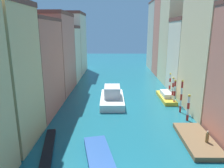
{
  "coord_description": "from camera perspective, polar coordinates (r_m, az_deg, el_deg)",
  "views": [
    {
      "loc": [
        -1.3,
        -14.17,
        12.59
      ],
      "look_at": [
        -1.78,
        29.07,
        1.5
      ],
      "focal_mm": 34.08,
      "sensor_mm": 36.0,
      "label": 1
    }
  ],
  "objects": [
    {
      "name": "building_right_5",
      "position": [
        72.37,
        12.9,
        12.54
      ],
      "size": [
        7.01,
        11.32,
        21.38
      ],
      "color": "#BCB299",
      "rests_on": "ground"
    },
    {
      "name": "building_left_2",
      "position": [
        34.25,
        -20.65,
        4.36
      ],
      "size": [
        7.01,
        11.29,
        14.33
      ],
      "color": "#C6705B",
      "rests_on": "ground"
    },
    {
      "name": "vaporetto_white",
      "position": [
        37.38,
        0.04,
        -3.56
      ],
      "size": [
        4.12,
        9.34,
        3.07
      ],
      "color": "white",
      "rests_on": "ground"
    },
    {
      "name": "building_right_2",
      "position": [
        45.42,
        20.05,
        7.02
      ],
      "size": [
        7.01,
        8.91,
        14.87
      ],
      "color": "beige",
      "rests_on": "ground"
    },
    {
      "name": "mooring_pole_4",
      "position": [
        42.49,
        15.26,
        -0.08
      ],
      "size": [
        0.37,
        0.37,
        4.59
      ],
      "color": "red",
      "rests_on": "ground"
    },
    {
      "name": "building_right_4",
      "position": [
        62.76,
        14.82,
        12.59
      ],
      "size": [
        7.01,
        8.29,
        22.24
      ],
      "color": "#C6705B",
      "rests_on": "ground"
    },
    {
      "name": "person_on_dock",
      "position": [
        26.19,
        24.19,
        -12.81
      ],
      "size": [
        0.36,
        0.36,
        1.38
      ],
      "color": "olive",
      "rests_on": "waterfront_dock"
    },
    {
      "name": "mooring_pole_2",
      "position": [
        37.53,
        16.45,
        -2.13
      ],
      "size": [
        0.34,
        0.34,
        4.5
      ],
      "color": "red",
      "rests_on": "ground"
    },
    {
      "name": "building_right_1",
      "position": [
        35.59,
        25.89,
        9.1
      ],
      "size": [
        7.01,
        11.76,
        20.36
      ],
      "color": "beige",
      "rests_on": "ground"
    },
    {
      "name": "gondola_black",
      "position": [
        24.52,
        -16.82,
        -16.65
      ],
      "size": [
        2.86,
        9.24,
        0.4
      ],
      "color": "black",
      "rests_on": "ground"
    },
    {
      "name": "mooring_pole_0",
      "position": [
        31.91,
        19.77,
        -5.88
      ],
      "size": [
        0.38,
        0.38,
        3.9
      ],
      "color": "red",
      "rests_on": "ground"
    },
    {
      "name": "building_left_4",
      "position": [
        54.7,
        -12.58,
        7.96
      ],
      "size": [
        7.01,
        8.16,
        13.57
      ],
      "color": "beige",
      "rests_on": "ground"
    },
    {
      "name": "building_left_5",
      "position": [
        64.72,
        -10.59,
        10.71
      ],
      "size": [
        7.01,
        12.18,
        17.4
      ],
      "color": "beige",
      "rests_on": "ground"
    },
    {
      "name": "waterfront_dock",
      "position": [
        27.17,
        21.78,
        -13.69
      ],
      "size": [
        3.4,
        7.97,
        0.54
      ],
      "color": "brown",
      "rests_on": "ground"
    },
    {
      "name": "motorboat_0",
      "position": [
        22.48,
        -3.56,
        -18.63
      ],
      "size": [
        3.83,
        7.12,
        0.71
      ],
      "color": "#234C93",
      "rests_on": "ground"
    },
    {
      "name": "mooring_pole_1",
      "position": [
        34.51,
        18.09,
        -3.06
      ],
      "size": [
        0.32,
        0.32,
        5.23
      ],
      "color": "red",
      "rests_on": "ground"
    },
    {
      "name": "motorboat_1",
      "position": [
        40.72,
        14.31,
        -3.28
      ],
      "size": [
        2.37,
        7.53,
        1.46
      ],
      "color": "gold",
      "rests_on": "ground"
    },
    {
      "name": "building_left_3",
      "position": [
        44.98,
        -15.51,
        7.94
      ],
      "size": [
        7.01,
        11.6,
        15.87
      ],
      "color": "#C6705B",
      "rests_on": "ground"
    },
    {
      "name": "building_right_3",
      "position": [
        54.01,
        17.12,
        11.83
      ],
      "size": [
        7.01,
        9.68,
        21.51
      ],
      "color": "beige",
      "rests_on": "ground"
    },
    {
      "name": "ground_plane",
      "position": [
        40.69,
        2.44,
        -3.65
      ],
      "size": [
        154.0,
        154.0,
        0.0
      ],
      "primitive_type": "plane",
      "color": "#196070"
    },
    {
      "name": "mooring_pole_3",
      "position": [
        38.53,
        15.98,
        -1.53
      ],
      "size": [
        0.36,
        0.36,
        4.68
      ],
      "color": "red",
      "rests_on": "ground"
    }
  ]
}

